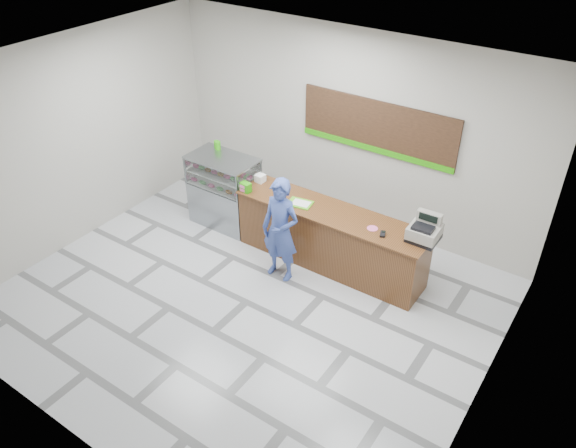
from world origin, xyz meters
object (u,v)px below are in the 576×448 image
Objects in this scene: customer at (280,230)px; sales_counter at (330,238)px; display_case at (224,191)px; serving_tray at (300,203)px; cash_register at (425,231)px.

sales_counter is at bearing 53.65° from customer.
display_case is at bearing 157.01° from customer.
sales_counter is 2.23m from display_case.
customer reaches higher than display_case.
customer is at bearing -95.97° from serving_tray.
serving_tray is at bearing 92.78° from customer.
cash_register reaches higher than display_case.
customer is at bearing -125.35° from sales_counter.
cash_register is 2.05m from serving_tray.
sales_counter is 7.55× the size of serving_tray.
customer is (0.04, -0.61, -0.17)m from serving_tray.
customer is (-1.99, -0.80, -0.31)m from cash_register.
display_case is 0.76× the size of customer.
serving_tray is at bearing -170.49° from sales_counter.
display_case reaches higher than sales_counter.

